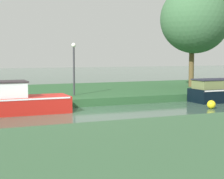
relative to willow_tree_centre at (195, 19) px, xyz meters
The scene contains 6 objects.
ground_plane 12.30m from the willow_tree_centre, 150.00° to the right, with size 120.00×120.00×0.00m, color #3D5847.
riverbank_far 10.93m from the willow_tree_centre, behind, with size 72.00×10.00×0.40m, color #29522D.
riverbank_near 18.21m from the willow_tree_centre, 123.68° to the right, with size 72.00×10.00×0.40m, color #345637.
willow_tree_centre is the anchor object (origin of this frame).
lamp_post 9.55m from the willow_tree_centre, 168.72° to the right, with size 0.24×0.24×2.81m.
channel_buoy 8.78m from the willow_tree_centre, 118.71° to the right, with size 0.41×0.41×0.41m, color yellow.
Camera 1 is at (-4.87, -15.06, 2.55)m, focal length 58.77 mm.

